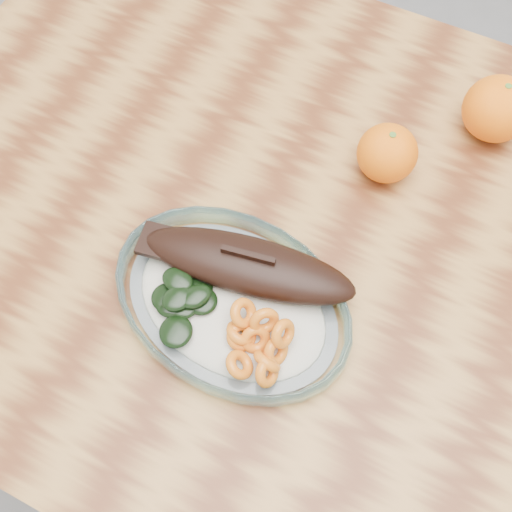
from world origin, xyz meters
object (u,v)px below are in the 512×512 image
at_px(plated_meal, 233,299).
at_px(orange_right, 497,109).
at_px(dining_table, 331,280).
at_px(orange_left, 387,153).

distance_m(plated_meal, orange_right, 0.41).
height_order(dining_table, orange_left, orange_left).
bearing_deg(orange_left, dining_table, -92.94).
relative_size(dining_table, orange_right, 14.12).
relative_size(dining_table, orange_left, 16.33).
distance_m(orange_left, orange_right, 0.15).
distance_m(dining_table, orange_right, 0.30).
bearing_deg(orange_right, plated_meal, -116.65).
bearing_deg(plated_meal, orange_right, 70.64).
relative_size(dining_table, plated_meal, 2.14).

